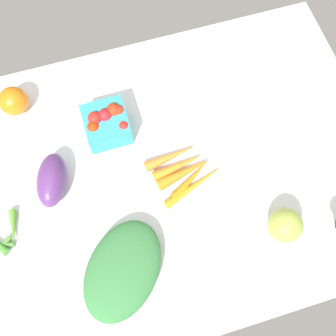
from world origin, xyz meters
The scene contains 8 objects.
tablecloth centered at (0.00, 0.00, 1.00)cm, with size 104.00×76.00×2.00cm, color white.
okra_pile centered at (40.00, 5.10, 2.85)cm, with size 10.23×12.24×1.90cm.
carrot_bunch centered at (-3.35, 1.16, 3.31)cm, with size 18.63×14.50×2.94cm.
eggplant centered at (26.31, -4.34, 5.33)cm, with size 12.95×6.65×6.65cm, color #5A3271.
leafy_greens_clump centered at (16.01, 19.81, 4.82)cm, with size 22.44×15.03×5.64cm, color #35763D.
heirloom_tomato_orange centered at (31.22, -27.26, 5.59)cm, with size 7.18×7.18×7.18cm, color orange.
berry_basket centered at (10.95, -14.52, 6.02)cm, with size 10.26×10.26×8.15cm.
heirloom_tomato_green centered at (-20.20, 20.98, 5.90)cm, with size 7.80×7.80×7.80cm, color #95A642.
Camera 1 is at (11.33, 37.40, 99.07)cm, focal length 47.24 mm.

